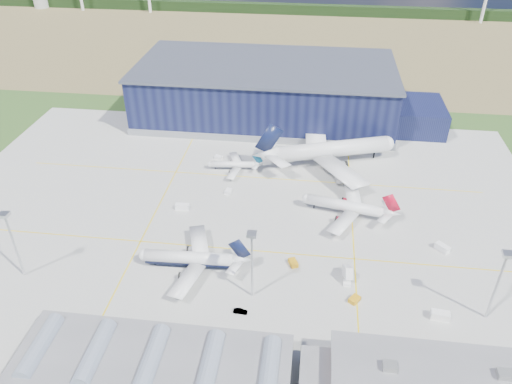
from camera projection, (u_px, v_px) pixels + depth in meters
name	position (u px, v px, depth m)	size (l,w,h in m)	color
ground	(235.00, 230.00, 170.31)	(600.00, 600.00, 0.00)	#2D4E1D
apron	(239.00, 213.00, 178.59)	(220.00, 160.00, 0.08)	#9D9D98
farmland	(285.00, 42.00, 352.90)	(600.00, 220.00, 0.01)	olive
treeline	(292.00, 9.00, 417.10)	(600.00, 8.00, 8.00)	black
hangar	(271.00, 93.00, 242.33)	(145.00, 62.00, 26.10)	#111438
glass_concourse	(167.00, 368.00, 119.17)	(78.00, 23.00, 8.60)	black
light_mast_west	(11.00, 235.00, 143.28)	(2.60, 2.60, 23.00)	silver
light_mast_center	(252.00, 255.00, 135.90)	(2.60, 2.60, 23.00)	silver
light_mast_east	(500.00, 275.00, 129.05)	(2.60, 2.60, 23.00)	silver
airliner_navy	(189.00, 252.00, 151.51)	(35.58, 34.80, 11.60)	white
airliner_red	(346.00, 201.00, 174.96)	(35.23, 34.46, 11.49)	white
airliner_widebody	(333.00, 142.00, 203.46)	(60.97, 59.65, 19.88)	white
airliner_regional	(233.00, 162.00, 202.21)	(23.13, 22.62, 7.54)	white
gse_tug_a	(293.00, 263.00, 155.08)	(2.24, 3.66, 1.53)	orange
gse_tug_b	(354.00, 300.00, 142.01)	(2.24, 3.36, 1.45)	orange
gse_van_a	(182.00, 207.00, 180.10)	(2.16, 4.96, 2.16)	white
gse_cart_a	(228.00, 191.00, 189.25)	(2.14, 3.21, 1.39)	white
gse_van_b	(442.00, 248.00, 160.76)	(2.17, 4.74, 2.17)	white
gse_tug_c	(353.00, 150.00, 216.88)	(2.24, 3.59, 1.57)	orange
gse_cart_b	(218.00, 157.00, 211.30)	(2.19, 3.28, 1.42)	white
gse_van_c	(440.00, 315.00, 136.35)	(2.42, 5.04, 2.42)	white
airstair	(347.00, 275.00, 149.22)	(2.19, 5.48, 3.51)	white
car_a	(356.00, 355.00, 126.07)	(1.24, 3.07, 1.05)	#99999E
car_b	(240.00, 311.00, 138.38)	(1.37, 3.93, 1.29)	#99999E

